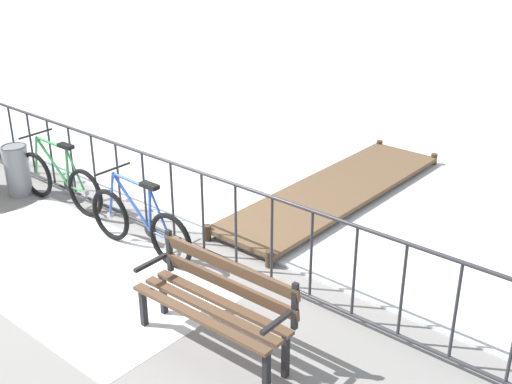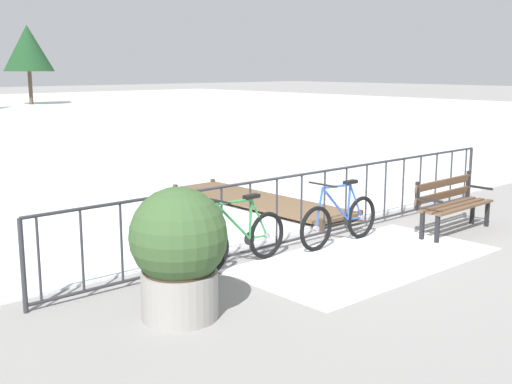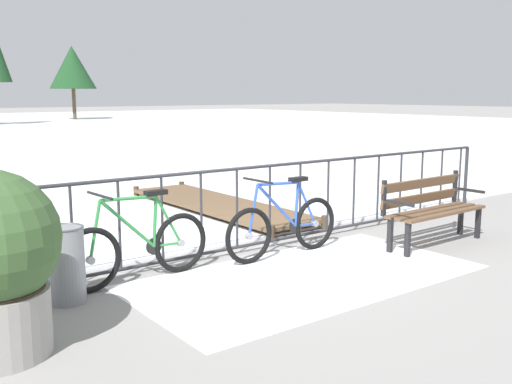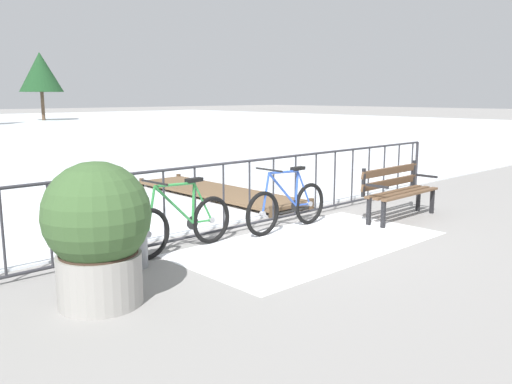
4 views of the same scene
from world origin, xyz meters
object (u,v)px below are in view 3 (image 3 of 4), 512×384
Objects in this scene: park_bench at (431,205)px; trash_bin at (66,264)px; bicycle_second at (284,226)px; bicycle_near_railing at (138,247)px.

park_bench is 2.20× the size of trash_bin.
bicycle_second reaches higher than trash_bin.
park_bench is 4.60m from trash_bin.
bicycle_near_railing is 0.82m from trash_bin.
bicycle_near_railing is at bearing 175.25° from bicycle_second.
bicycle_second reaches higher than park_bench.
trash_bin is (-0.81, -0.16, 0.00)m from bicycle_near_railing.
bicycle_near_railing and bicycle_second have the same top height.
bicycle_second is (1.83, -0.15, 0.00)m from bicycle_near_railing.
park_bench reaches higher than trash_bin.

